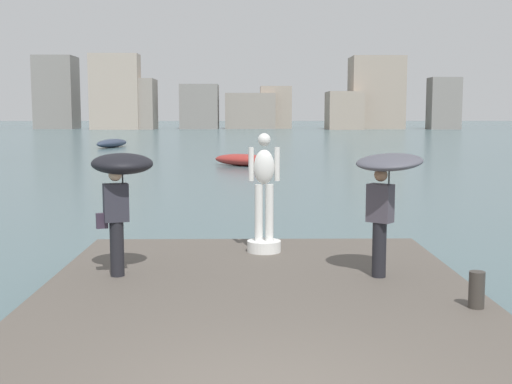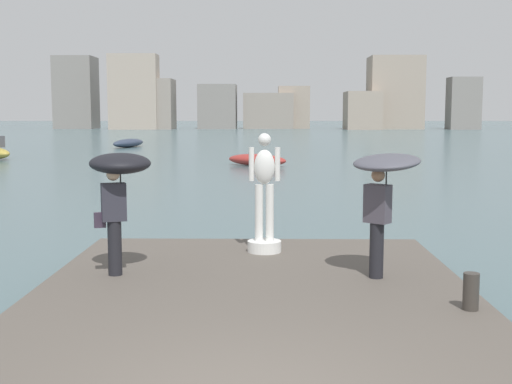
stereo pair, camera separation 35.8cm
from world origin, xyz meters
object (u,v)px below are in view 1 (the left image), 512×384
Objects in this scene: onlooker_right at (386,181)px; mooring_bollard at (477,290)px; boat_near at (243,160)px; onlooker_left at (120,179)px; statue_white_figure at (264,205)px; boat_far at (112,143)px.

onlooker_right is 2.30m from mooring_bollard.
onlooker_left is at bearing -93.79° from boat_near.
onlooker_right is at bearing -47.01° from statue_white_figure.
boat_far is (-13.85, 47.67, -1.57)m from onlooker_right.
statue_white_figure is 1.12× the size of onlooker_left.
statue_white_figure is at bearing 126.75° from mooring_bollard.
onlooker_left is 0.50× the size of boat_near.
boat_near is (-2.36, 27.35, -1.60)m from onlooker_right.
boat_far is at bearing 106.20° from onlooker_right.
mooring_bollard is (5.05, -1.88, -1.31)m from onlooker_left.
onlooker_right reaches higher than boat_far.
mooring_bollard is (2.74, -3.66, -0.64)m from statue_white_figure.
statue_white_figure is 25.38m from boat_near.
onlooker_right is 4.04× the size of mooring_bollard.
mooring_bollard is at bearing -20.42° from onlooker_left.
onlooker_right is (4.16, -0.20, -0.02)m from onlooker_left.
mooring_bollard is 29.21m from boat_near.
onlooker_left is 4.17m from onlooker_right.
onlooker_right is 49.66m from boat_far.
statue_white_figure is at bearing 37.64° from onlooker_left.
mooring_bollard is 51.50m from boat_far.
boat_near is (-0.51, 25.36, -0.95)m from statue_white_figure.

